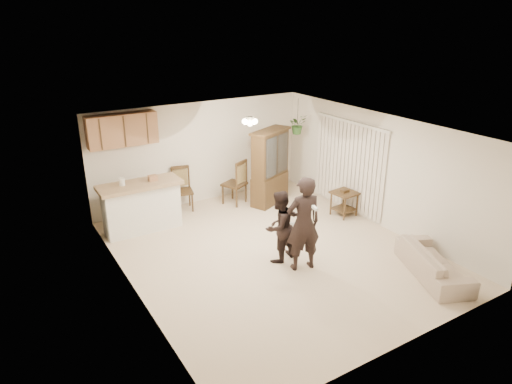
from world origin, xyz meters
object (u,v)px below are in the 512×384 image
adult (303,224)px  chair_hutch_left (183,198)px  sofa (434,257)px  side_table (344,203)px  child (279,228)px  china_hutch (270,168)px  chair_hutch_right (234,191)px  chair_bar (140,214)px

adult → chair_hutch_left: size_ratio=1.71×
sofa → side_table: sofa is taller
child → chair_hutch_left: bearing=-95.6°
sofa → child: (-2.07, 1.92, 0.31)m
china_hutch → side_table: bearing=-80.5°
china_hutch → chair_hutch_right: size_ratio=1.64×
child → chair_hutch_left: size_ratio=1.28×
chair_bar → chair_hutch_right: size_ratio=0.93×
chair_hutch_right → child: bearing=51.1°
china_hutch → side_table: (1.05, -1.57, -0.62)m
side_table → chair_hutch_left: 3.84m
sofa → adult: bearing=75.7°
adult → chair_hutch_left: bearing=-65.4°
adult → chair_hutch_left: adult is taller
sofa → child: bearing=70.7°
side_table → chair_hutch_right: size_ratio=0.57×
chair_bar → sofa: bearing=-70.5°
adult → child: 0.56m
china_hutch → adult: bearing=-136.8°
child → side_table: size_ratio=2.08×
chair_hutch_right → sofa: bearing=79.9°
adult → chair_hutch_left: (-0.81, 3.70, -0.60)m
adult → side_table: adult is taller
child → china_hutch: size_ratio=0.72×
sofa → chair_hutch_left: (-2.67, 5.14, -0.07)m
adult → child: bearing=-54.3°
china_hutch → chair_hutch_right: 1.07m
adult → chair_bar: bearing=-46.6°
sofa → adult: adult is taller
china_hutch → chair_hutch_right: (-0.78, 0.43, -0.60)m
sofa → child: size_ratio=1.39×
child → chair_hutch_right: (0.66, 2.94, -0.36)m
child → chair_hutch_left: child is taller
chair_hutch_left → chair_hutch_right: (1.26, -0.28, 0.02)m
china_hutch → chair_hutch_left: (-2.04, 0.71, -0.62)m
sofa → side_table: (0.42, 2.87, -0.06)m
adult → chair_hutch_right: size_ratio=1.59×
adult → chair_hutch_right: 3.49m
adult → child: size_ratio=1.33×
side_table → chair_bar: (-4.28, 1.88, -0.01)m
chair_hutch_right → chair_bar: bearing=-23.6°
chair_hutch_left → chair_hutch_right: 1.29m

